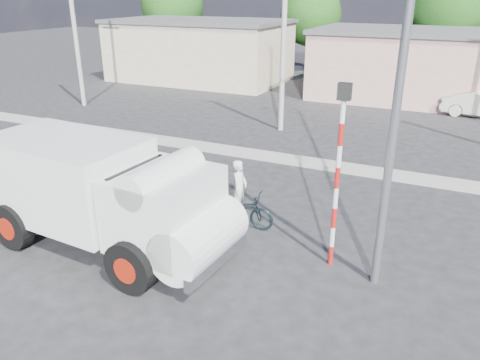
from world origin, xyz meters
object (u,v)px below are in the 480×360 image
at_px(truck, 106,194).
at_px(streetlight, 394,57).
at_px(bicycle, 239,209).
at_px(cyclist, 239,199).
at_px(traffic_pole, 339,163).

height_order(truck, streetlight, streetlight).
bearing_deg(bicycle, truck, 133.46).
bearing_deg(cyclist, truck, 133.46).
xyz_separation_m(truck, streetlight, (6.21, 1.32, 3.44)).
relative_size(traffic_pole, streetlight, 0.48).
relative_size(cyclist, streetlight, 0.18).
bearing_deg(cyclist, traffic_pole, -109.64).
bearing_deg(truck, bicycle, 49.77).
bearing_deg(streetlight, traffic_pole, 162.27).
bearing_deg(bicycle, streetlight, -109.74).
relative_size(bicycle, cyclist, 1.22).
bearing_deg(streetlight, truck, -167.96).
bearing_deg(cyclist, streetlight, -109.74).
bearing_deg(truck, cyclist, 49.77).
relative_size(truck, traffic_pole, 1.56).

